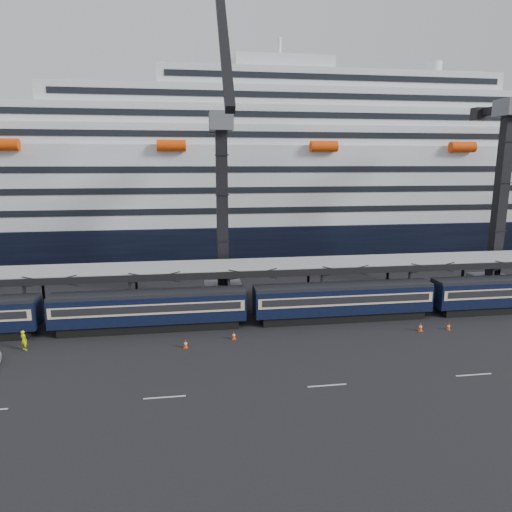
% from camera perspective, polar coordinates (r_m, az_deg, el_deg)
% --- Properties ---
extents(ground, '(260.00, 260.00, 0.00)m').
position_cam_1_polar(ground, '(45.07, 24.87, -10.93)').
color(ground, black).
rests_on(ground, ground).
extents(train, '(133.05, 3.00, 4.05)m').
position_cam_1_polar(train, '(50.52, 14.43, -5.16)').
color(train, black).
rests_on(train, ground).
extents(canopy, '(130.00, 6.25, 5.53)m').
position_cam_1_polar(canopy, '(55.21, 17.44, -0.65)').
color(canopy, gray).
rests_on(canopy, ground).
extents(cruise_ship, '(214.09, 28.84, 34.00)m').
position_cam_1_polar(cruise_ship, '(83.75, 7.48, 8.67)').
color(cruise_ship, black).
rests_on(cruise_ship, ground).
extents(crane_dark_near, '(4.50, 17.75, 35.08)m').
position_cam_1_polar(crane_dark_near, '(53.40, -4.23, 6.71)').
color(crane_dark_near, '#4F5157').
rests_on(crane_dark_near, ground).
extents(crane_dark_mid, '(4.50, 18.24, 39.64)m').
position_cam_1_polar(crane_dark_mid, '(65.08, 28.57, 7.48)').
color(crane_dark_mid, '#4F5157').
rests_on(crane_dark_mid, ground).
extents(worker, '(0.80, 0.72, 1.84)m').
position_cam_1_polar(worker, '(46.19, -27.03, -9.36)').
color(worker, '#E0EC0C').
rests_on(worker, ground).
extents(traffic_cone_b, '(0.39, 0.39, 0.77)m').
position_cam_1_polar(traffic_cone_b, '(43.92, -2.79, -9.87)').
color(traffic_cone_b, '#F34207').
rests_on(traffic_cone_b, ground).
extents(traffic_cone_c, '(0.39, 0.39, 0.77)m').
position_cam_1_polar(traffic_cone_c, '(42.44, -8.79, -10.78)').
color(traffic_cone_c, '#F34207').
rests_on(traffic_cone_c, ground).
extents(traffic_cone_d, '(0.43, 0.43, 0.87)m').
position_cam_1_polar(traffic_cone_d, '(48.70, 19.87, -8.33)').
color(traffic_cone_d, '#F34207').
rests_on(traffic_cone_d, ground).
extents(traffic_cone_e, '(0.36, 0.36, 0.72)m').
position_cam_1_polar(traffic_cone_e, '(50.07, 22.95, -8.10)').
color(traffic_cone_e, '#F34207').
rests_on(traffic_cone_e, ground).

